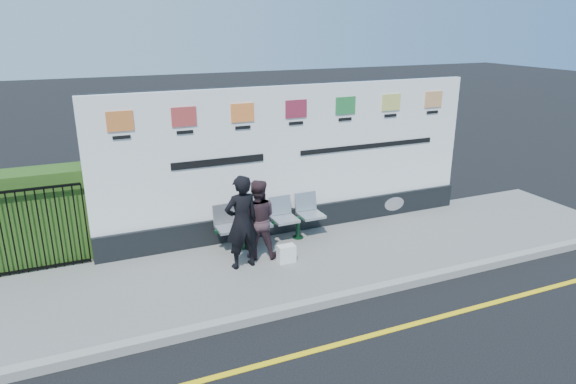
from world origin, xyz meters
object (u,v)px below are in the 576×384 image
object	(u,v)px
bench	(272,231)
woman_left	(242,222)
billboard	(294,170)
woman_right	(257,219)

from	to	relation	value
bench	woman_left	world-z (taller)	woman_left
billboard	woman_right	distance (m)	1.62
bench	woman_left	distance (m)	1.31
woman_left	woman_right	xyz separation A→B (m)	(0.38, 0.27, -0.10)
billboard	woman_right	size ratio (longest dim) A/B	5.35
billboard	woman_left	size ratio (longest dim) A/B	4.71
billboard	woman_left	world-z (taller)	billboard
woman_left	woman_right	world-z (taller)	woman_left
billboard	bench	bearing A→B (deg)	-145.50
woman_right	bench	bearing A→B (deg)	-114.54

